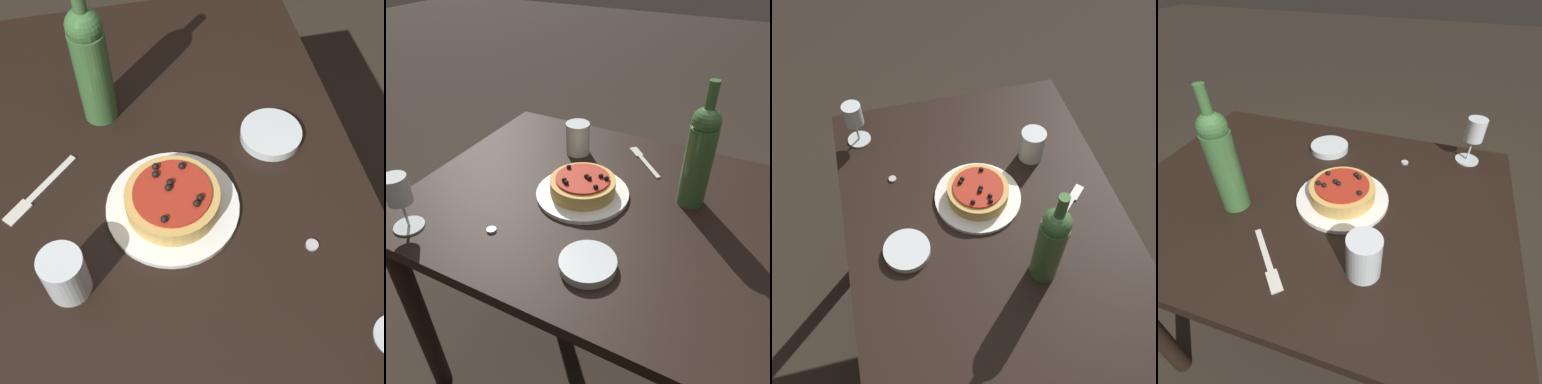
# 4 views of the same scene
# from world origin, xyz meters

# --- Properties ---
(ground_plane) EXTENTS (14.00, 14.00, 0.00)m
(ground_plane) POSITION_xyz_m (0.00, 0.00, 0.00)
(ground_plane) COLOR #2D261E
(dining_table) EXTENTS (1.11, 0.82, 0.77)m
(dining_table) POSITION_xyz_m (0.00, 0.00, 0.66)
(dining_table) COLOR black
(dining_table) RESTS_ON ground_plane
(dinner_plate) EXTENTS (0.26, 0.26, 0.01)m
(dinner_plate) POSITION_xyz_m (-0.09, -0.01, 0.78)
(dinner_plate) COLOR white
(dinner_plate) RESTS_ON dining_table
(pizza) EXTENTS (0.18, 0.18, 0.06)m
(pizza) POSITION_xyz_m (-0.09, -0.01, 0.81)
(pizza) COLOR tan
(pizza) RESTS_ON dinner_plate
(wine_glass) EXTENTS (0.08, 0.08, 0.15)m
(wine_glass) POSITION_xyz_m (-0.42, -0.33, 0.88)
(wine_glass) COLOR silver
(wine_glass) RESTS_ON dining_table
(wine_bottle) EXTENTS (0.07, 0.07, 0.34)m
(wine_bottle) POSITION_xyz_m (0.19, 0.10, 0.92)
(wine_bottle) COLOR #3D6B38
(wine_bottle) RESTS_ON dining_table
(water_cup) EXTENTS (0.08, 0.08, 0.11)m
(water_cup) POSITION_xyz_m (-0.21, 0.21, 0.83)
(water_cup) COLOR silver
(water_cup) RESTS_ON dining_table
(side_bowl) EXTENTS (0.13, 0.13, 0.02)m
(side_bowl) POSITION_xyz_m (0.04, -0.24, 0.79)
(side_bowl) COLOR silver
(side_bowl) RESTS_ON dining_table
(fork) EXTENTS (0.15, 0.15, 0.00)m
(fork) POSITION_xyz_m (0.00, 0.25, 0.78)
(fork) COLOR beige
(fork) RESTS_ON dining_table
(bottle_cap) EXTENTS (0.02, 0.02, 0.01)m
(bottle_cap) POSITION_xyz_m (-0.22, -0.25, 0.78)
(bottle_cap) COLOR #B7B7BC
(bottle_cap) RESTS_ON dining_table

